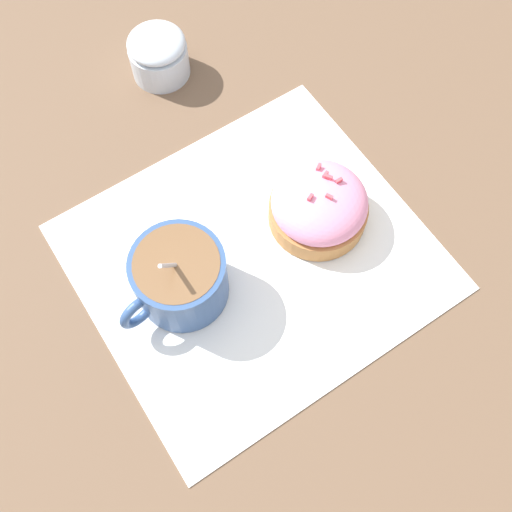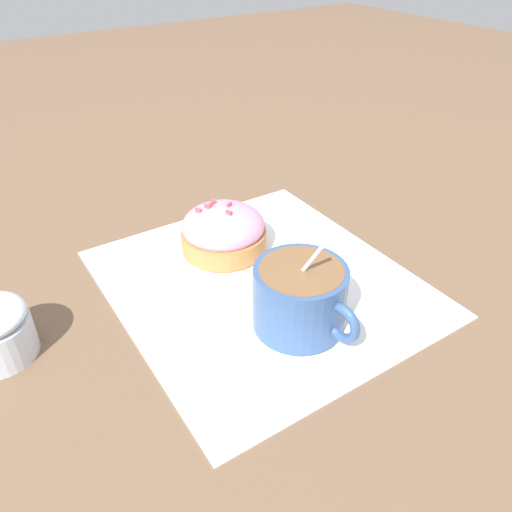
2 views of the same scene
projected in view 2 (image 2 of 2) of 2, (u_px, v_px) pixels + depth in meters
ground_plane at (261, 283)px, 0.55m from camera, size 3.00×3.00×0.00m
paper_napkin at (261, 282)px, 0.55m from camera, size 0.34×0.31×0.00m
coffee_cup at (301, 296)px, 0.47m from camera, size 0.11×0.09×0.10m
frosted_pastry at (222, 231)px, 0.59m from camera, size 0.10×0.10×0.06m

